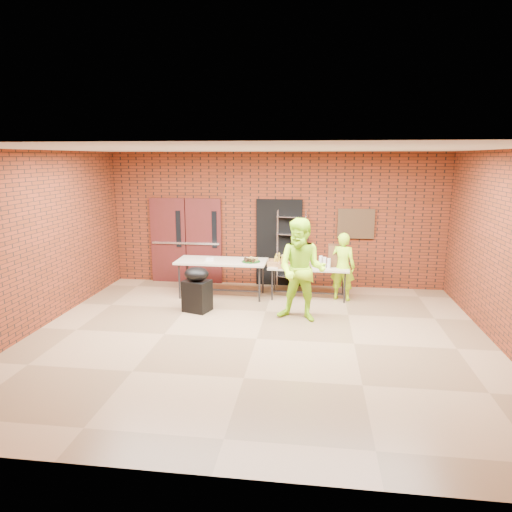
# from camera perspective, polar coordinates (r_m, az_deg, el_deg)

# --- Properties ---
(room) EXTENTS (8.08, 7.08, 3.28)m
(room) POSITION_cam_1_polar(r_m,az_deg,el_deg) (7.53, 0.09, 1.00)
(room) COLOR brown
(room) RESTS_ON ground
(double_doors) EXTENTS (1.78, 0.12, 2.10)m
(double_doors) POSITION_cam_1_polar(r_m,az_deg,el_deg) (11.39, -8.72, 1.91)
(double_doors) COLOR #471415
(double_doors) RESTS_ON room
(dark_doorway) EXTENTS (1.10, 0.06, 2.10)m
(dark_doorway) POSITION_cam_1_polar(r_m,az_deg,el_deg) (11.01, 2.89, 1.65)
(dark_doorway) COLOR black
(dark_doorway) RESTS_ON room
(bronze_plaque) EXTENTS (0.85, 0.04, 0.70)m
(bronze_plaque) POSITION_cam_1_polar(r_m,az_deg,el_deg) (10.93, 12.38, 3.96)
(bronze_plaque) COLOR #452D1B
(bronze_plaque) RESTS_ON room
(wire_rack) EXTENTS (0.71, 0.37, 1.86)m
(wire_rack) POSITION_cam_1_polar(r_m,az_deg,el_deg) (10.88, 4.43, 0.85)
(wire_rack) COLOR silver
(wire_rack) RESTS_ON room
(table_left) EXTENTS (2.01, 0.87, 0.82)m
(table_left) POSITION_cam_1_polar(r_m,az_deg,el_deg) (10.20, -4.31, -0.91)
(table_left) COLOR tan
(table_left) RESTS_ON room
(table_right) EXTENTS (1.78, 0.79, 0.72)m
(table_right) POSITION_cam_1_polar(r_m,az_deg,el_deg) (10.12, 6.59, -1.61)
(table_right) COLOR tan
(table_right) RESTS_ON room
(basket_bananas) EXTENTS (0.45, 0.35, 0.14)m
(basket_bananas) POSITION_cam_1_polar(r_m,az_deg,el_deg) (10.12, 2.75, -0.84)
(basket_bananas) COLOR #AA7744
(basket_bananas) RESTS_ON table_right
(basket_oranges) EXTENTS (0.44, 0.35, 0.14)m
(basket_oranges) POSITION_cam_1_polar(r_m,az_deg,el_deg) (10.12, 5.55, -0.88)
(basket_oranges) COLOR #AA7744
(basket_oranges) RESTS_ON table_right
(basket_apples) EXTENTS (0.44, 0.34, 0.14)m
(basket_apples) POSITION_cam_1_polar(r_m,az_deg,el_deg) (9.94, 4.09, -1.11)
(basket_apples) COLOR #AA7744
(basket_apples) RESTS_ON table_right
(muffin_tray) EXTENTS (0.40, 0.40, 0.10)m
(muffin_tray) POSITION_cam_1_polar(r_m,az_deg,el_deg) (9.99, -0.63, -0.48)
(muffin_tray) COLOR #144A13
(muffin_tray) RESTS_ON table_left
(napkin_box) EXTENTS (0.17, 0.11, 0.06)m
(napkin_box) POSITION_cam_1_polar(r_m,az_deg,el_deg) (10.18, -5.78, -0.40)
(napkin_box) COLOR silver
(napkin_box) RESTS_ON table_left
(coffee_dispenser) EXTENTS (0.36, 0.32, 0.47)m
(coffee_dispenser) POSITION_cam_1_polar(r_m,az_deg,el_deg) (10.19, 10.00, 0.07)
(coffee_dispenser) COLOR #51311B
(coffee_dispenser) RESTS_ON table_right
(cup_stack_front) EXTENTS (0.08, 0.08, 0.24)m
(cup_stack_front) POSITION_cam_1_polar(r_m,az_deg,el_deg) (9.98, 8.55, -0.81)
(cup_stack_front) COLOR silver
(cup_stack_front) RESTS_ON table_right
(cup_stack_mid) EXTENTS (0.07, 0.07, 0.22)m
(cup_stack_mid) POSITION_cam_1_polar(r_m,az_deg,el_deg) (9.95, 9.09, -0.91)
(cup_stack_mid) COLOR silver
(cup_stack_mid) RESTS_ON table_right
(cup_stack_back) EXTENTS (0.08, 0.08, 0.25)m
(cup_stack_back) POSITION_cam_1_polar(r_m,az_deg,el_deg) (10.05, 8.09, -0.68)
(cup_stack_back) COLOR silver
(cup_stack_back) RESTS_ON table_right
(covered_grill) EXTENTS (0.61, 0.55, 0.91)m
(covered_grill) POSITION_cam_1_polar(r_m,az_deg,el_deg) (9.32, -7.39, -4.14)
(covered_grill) COLOR black
(covered_grill) RESTS_ON room
(volunteer_woman) EXTENTS (0.62, 0.50, 1.50)m
(volunteer_woman) POSITION_cam_1_polar(r_m,az_deg,el_deg) (10.07, 10.76, -1.30)
(volunteer_woman) COLOR #A5ED1A
(volunteer_woman) RESTS_ON room
(volunteer_man) EXTENTS (1.11, 0.95, 1.97)m
(volunteer_man) POSITION_cam_1_polar(r_m,az_deg,el_deg) (8.65, 5.72, -1.77)
(volunteer_man) COLOR #A5ED1A
(volunteer_man) RESTS_ON room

